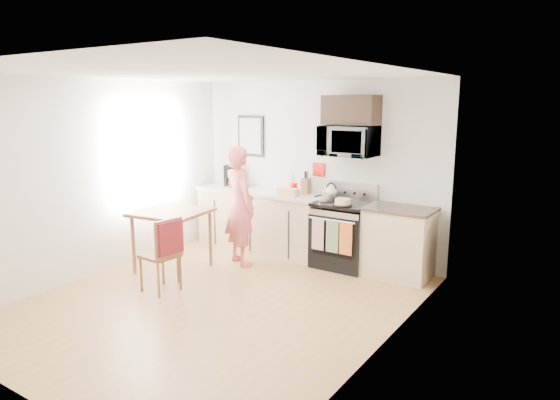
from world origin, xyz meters
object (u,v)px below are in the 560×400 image
Objects in this scene: cake at (343,202)px; chair at (166,246)px; range at (343,236)px; person at (240,206)px; microwave at (349,141)px; dining_table at (172,217)px.

chair is at bearing -125.76° from cake.
range is 1.52m from person.
range is at bearing -89.94° from microwave.
range is 4.38× the size of cake.
range is 1.53× the size of microwave.
dining_table is (-0.60, -0.74, -0.11)m from person.
dining_table is at bearing -140.71° from microwave.
person is 1.42m from chair.
microwave reaches higher than cake.
chair is (-1.31, -2.09, 0.17)m from range.
range is at bearing 37.33° from dining_table.
cake reaches higher than chair.
range is 1.33m from microwave.
cake is at bearing -68.29° from range.
dining_table is at bearing -142.67° from range.
range reaches higher than cake.
person is at bearing -151.37° from range.
person reaches higher than chair.
microwave is at bearing -123.28° from person.
microwave is at bearing 63.96° from chair.
microwave reaches higher than person.
person is at bearing -147.89° from microwave.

